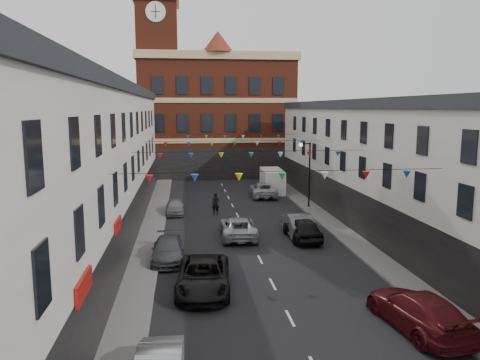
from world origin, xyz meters
name	(u,v)px	position (x,y,z in m)	size (l,w,h in m)	color
ground	(260,260)	(0.00, 0.00, 0.00)	(160.00, 160.00, 0.00)	black
pavement_left	(146,253)	(-6.90, 2.00, 0.07)	(1.80, 64.00, 0.15)	#605E5B
pavement_right	(358,245)	(6.90, 2.00, 0.07)	(1.80, 64.00, 0.15)	#605E5B
terrace_left	(56,173)	(-11.78, 1.00, 5.35)	(8.40, 56.00, 10.70)	beige
terrace_right	(440,175)	(11.78, 1.00, 4.85)	(8.40, 56.00, 9.70)	silver
civic_building	(216,115)	(0.00, 37.95, 8.14)	(20.60, 13.30, 18.50)	maroon
clock_tower	(158,61)	(-7.50, 35.00, 14.93)	(5.60, 5.60, 30.00)	maroon
distant_hill	(186,130)	(-4.00, 62.00, 5.00)	(40.00, 14.00, 10.00)	#274922
street_lamp	(307,166)	(6.55, 14.00, 3.90)	(1.10, 0.36, 6.00)	black
car_left_c	(203,276)	(-3.60, -4.47, 0.78)	(2.58, 5.60, 1.56)	black
car_left_d	(168,250)	(-5.50, 0.51, 0.67)	(1.88, 4.62, 1.34)	#47474F
car_left_e	(175,207)	(-5.28, 13.03, 0.66)	(1.55, 3.85, 1.31)	gray
car_right_c	(418,311)	(5.00, -9.61, 0.80)	(2.25, 5.54, 1.61)	#511014
car_right_d	(302,229)	(3.60, 3.90, 0.81)	(1.90, 4.73, 1.61)	black
car_right_e	(298,224)	(3.60, 5.27, 0.80)	(1.70, 4.87, 1.61)	#575B60
car_right_f	(263,190)	(3.60, 19.96, 0.75)	(2.50, 5.43, 1.51)	#B3B4B8
moving_car	(238,227)	(-0.72, 5.06, 0.74)	(2.44, 5.29, 1.47)	#A2A5A9
white_van	(272,181)	(5.04, 22.61, 1.22)	(2.13, 5.53, 2.45)	white
pedestrian	(216,204)	(-1.82, 12.37, 0.93)	(0.68, 0.45, 1.87)	black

